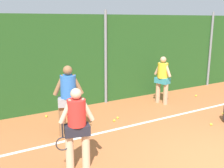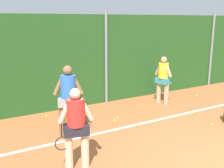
{
  "view_description": "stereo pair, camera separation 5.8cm",
  "coord_description": "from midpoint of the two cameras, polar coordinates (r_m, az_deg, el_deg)",
  "views": [
    {
      "loc": [
        -4.41,
        -3.01,
        2.9
      ],
      "look_at": [
        -1.02,
        2.85,
        1.26
      ],
      "focal_mm": 42.94,
      "sensor_mm": 36.0,
      "label": 1
    },
    {
      "loc": [
        -4.36,
        -3.04,
        2.9
      ],
      "look_at": [
        -1.02,
        2.85,
        1.26
      ],
      "focal_mm": 42.94,
      "sensor_mm": 36.0,
      "label": 2
    }
  ],
  "objects": [
    {
      "name": "hedge_fence_backdrop",
      "position": [
        9.45,
        -1.56,
        5.26
      ],
      "size": [
        18.25,
        0.25,
        3.07
      ],
      "primitive_type": "cube",
      "color": "#23511E",
      "rests_on": "ground_plane"
    },
    {
      "name": "fence_post_center",
      "position": [
        9.28,
        -1.05,
        5.58
      ],
      "size": [
        0.1,
        0.1,
        3.22
      ],
      "primitive_type": "cylinder",
      "color": "gray",
      "rests_on": "ground_plane"
    },
    {
      "name": "ground_plane",
      "position": [
        6.96,
        13.3,
        -11.43
      ],
      "size": [
        28.08,
        28.08,
        0.0
      ],
      "primitive_type": "plane",
      "color": "#B76638"
    },
    {
      "name": "tennis_ball_11",
      "position": [
        7.87,
        0.73,
        -7.79
      ],
      "size": [
        0.07,
        0.07,
        0.07
      ],
      "primitive_type": "sphere",
      "color": "#CCDB33",
      "rests_on": "ground_plane"
    },
    {
      "name": "court_baseline_paint",
      "position": [
        7.84,
        7.04,
        -8.21
      ],
      "size": [
        13.34,
        0.1,
        0.01
      ],
      "primitive_type": "cube",
      "color": "white",
      "rests_on": "ground_plane"
    },
    {
      "name": "tennis_ball_5",
      "position": [
        8.07,
        1.45,
        -7.22
      ],
      "size": [
        0.07,
        0.07,
        0.07
      ],
      "primitive_type": "sphere",
      "color": "#CCDB33",
      "rests_on": "ground_plane"
    },
    {
      "name": "tennis_ball_2",
      "position": [
        10.85,
        17.78,
        -2.41
      ],
      "size": [
        0.07,
        0.07,
        0.07
      ],
      "primitive_type": "sphere",
      "color": "#CCDB33",
      "rests_on": "ground_plane"
    },
    {
      "name": "tennis_ball_3",
      "position": [
        8.09,
        20.63,
        -8.08
      ],
      "size": [
        0.07,
        0.07,
        0.07
      ],
      "primitive_type": "sphere",
      "color": "#CCDB33",
      "rests_on": "ground_plane"
    },
    {
      "name": "player_foreground_near",
      "position": [
        5.25,
        -7.37,
        -8.6
      ],
      "size": [
        0.77,
        0.4,
        1.65
      ],
      "rotation": [
        0.0,
        0.0,
        2.89
      ],
      "color": "beige",
      "rests_on": "ground_plane"
    },
    {
      "name": "player_backcourt_far",
      "position": [
        9.46,
        11.0,
        1.36
      ],
      "size": [
        0.4,
        0.68,
        1.67
      ],
      "rotation": [
        0.0,
        0.0,
        4.96
      ],
      "color": "tan",
      "rests_on": "ground_plane"
    },
    {
      "name": "player_midcourt",
      "position": [
        6.76,
        -8.96,
        -2.76
      ],
      "size": [
        0.81,
        0.47,
        1.81
      ],
      "rotation": [
        0.0,
        0.0,
        5.94
      ],
      "color": "#8C603D",
      "rests_on": "ground_plane"
    },
    {
      "name": "tennis_ball_7",
      "position": [
        8.45,
        -13.55,
        -6.64
      ],
      "size": [
        0.07,
        0.07,
        0.07
      ],
      "primitive_type": "sphere",
      "color": "#CCDB33",
      "rests_on": "ground_plane"
    },
    {
      "name": "fence_post_right",
      "position": [
        12.65,
        20.55,
        6.86
      ],
      "size": [
        0.1,
        0.1,
        3.22
      ],
      "primitive_type": "cylinder",
      "color": "gray",
      "rests_on": "ground_plane"
    },
    {
      "name": "tennis_ball_4",
      "position": [
        9.11,
        22.92,
        -5.89
      ],
      "size": [
        0.07,
        0.07,
        0.07
      ],
      "primitive_type": "sphere",
      "color": "#CCDB33",
      "rests_on": "ground_plane"
    }
  ]
}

